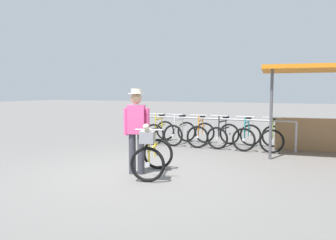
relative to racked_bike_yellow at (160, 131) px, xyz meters
name	(u,v)px	position (x,y,z in m)	size (l,w,h in m)	color
ground_plane	(132,174)	(1.23, -3.83, -0.37)	(80.00, 80.00, 0.00)	#605E5B
bike_rack_rail	(214,124)	(1.86, -0.14, 0.33)	(4.61, 0.15, 0.88)	#99999E
racked_bike_yellow	(160,131)	(0.00, 0.00, 0.00)	(0.76, 1.14, 0.97)	black
racked_bike_white	(180,132)	(0.70, 0.01, 0.00)	(0.71, 1.13, 0.97)	black
racked_bike_orange	(201,133)	(1.40, 0.03, 0.00)	(0.77, 1.17, 0.97)	black
racked_bike_black	(224,135)	(2.10, 0.04, 0.00)	(0.77, 1.18, 0.98)	black
racked_bike_teal	(247,136)	(2.80, 0.05, 0.00)	(0.66, 1.12, 0.98)	black
racked_bike_lime	(272,137)	(3.50, 0.07, 0.00)	(0.75, 1.16, 0.98)	black
featured_bicycle	(152,152)	(1.69, -3.87, 0.12)	(0.92, 1.25, 1.09)	black
person_with_featured_bike	(136,127)	(1.31, -3.79, 0.58)	(0.51, 0.32, 1.72)	#383842
market_stall	(322,102)	(4.74, 0.17, 1.03)	(3.36, 2.66, 2.30)	#4C4C51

